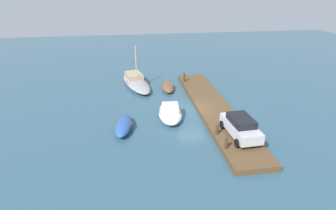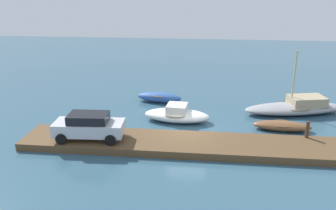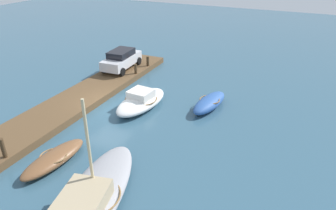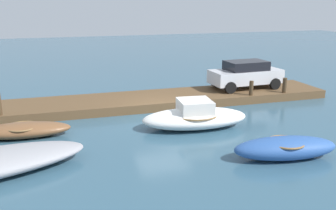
# 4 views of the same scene
# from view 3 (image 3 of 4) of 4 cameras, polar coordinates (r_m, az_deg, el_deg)

# --- Properties ---
(ground_plane) EXTENTS (84.00, 84.00, 0.00)m
(ground_plane) POSITION_cam_3_polar(r_m,az_deg,el_deg) (21.39, -11.04, -0.24)
(ground_plane) COLOR #33566B
(dock_platform) EXTENTS (19.54, 3.13, 0.44)m
(dock_platform) POSITION_cam_3_polar(r_m,az_deg,el_deg) (22.49, -15.40, 1.27)
(dock_platform) COLOR brown
(dock_platform) RESTS_ON ground_plane
(rowboat_blue) EXTENTS (3.86, 1.81, 0.80)m
(rowboat_blue) POSITION_cam_3_polar(r_m,az_deg,el_deg) (20.77, 7.54, 0.44)
(rowboat_blue) COLOR #2D569E
(rowboat_blue) RESTS_ON ground_plane
(motorboat_white) EXTENTS (4.78, 2.45, 1.24)m
(motorboat_white) POSITION_cam_3_polar(r_m,az_deg,el_deg) (20.71, -4.90, 0.77)
(motorboat_white) COLOR white
(motorboat_white) RESTS_ON ground_plane
(rowboat_brown) EXTENTS (3.89, 1.53, 0.61)m
(rowboat_brown) POSITION_cam_3_polar(r_m,az_deg,el_deg) (16.47, -20.00, -9.10)
(rowboat_brown) COLOR brown
(rowboat_brown) RESTS_ON ground_plane
(sailboat_grey) EXTENTS (7.97, 3.98, 4.75)m
(sailboat_grey) POSITION_cam_3_polar(r_m,az_deg,el_deg) (13.44, -13.96, -16.41)
(sailboat_grey) COLOR #939399
(sailboat_grey) RESTS_ON ground_plane
(mooring_post_west) EXTENTS (0.23, 0.23, 0.82)m
(mooring_post_west) POSITION_cam_3_polar(r_m,az_deg,el_deg) (27.07, -3.69, 7.95)
(mooring_post_west) COLOR #47331E
(mooring_post_west) RESTS_ON dock_platform
(mooring_post_mid_west) EXTENTS (0.22, 0.22, 0.78)m
(mooring_post_mid_west) POSITION_cam_3_polar(r_m,az_deg,el_deg) (25.40, -5.90, 6.54)
(mooring_post_mid_west) COLOR #47331E
(mooring_post_mid_west) RESTS_ON dock_platform
(mooring_post_mid_east) EXTENTS (0.21, 0.21, 1.04)m
(mooring_post_mid_east) POSITION_cam_3_polar(r_m,az_deg,el_deg) (17.01, -27.77, -6.94)
(mooring_post_mid_east) COLOR #47331E
(mooring_post_mid_east) RESTS_ON dock_platform
(parked_car) EXTENTS (4.20, 2.11, 1.58)m
(parked_car) POSITION_cam_3_polar(r_m,az_deg,el_deg) (26.50, -8.45, 8.25)
(parked_car) COLOR silver
(parked_car) RESTS_ON dock_platform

